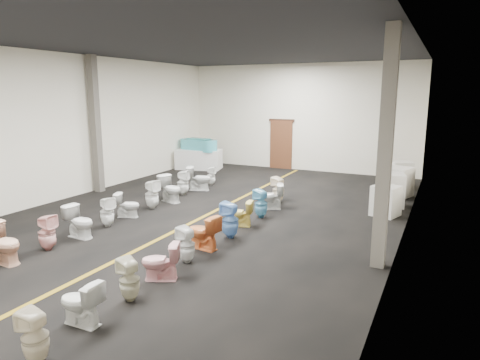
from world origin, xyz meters
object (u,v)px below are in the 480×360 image
(display_table, at_px, (199,159))
(appliance_crate_b, at_px, (391,190))
(appliance_crate_a, at_px, (386,201))
(toilet_right_9, at_px, (270,196))
(appliance_crate_d, at_px, (401,175))
(toilet_right_8, at_px, (261,204))
(toilet_left_11, at_px, (211,176))
(toilet_right_5, at_px, (203,232))
(toilet_right_7, at_px, (240,213))
(toilet_left_3, at_px, (47,232))
(toilet_left_5, at_px, (107,212))
(toilet_left_2, at_px, (4,243))
(toilet_right_10, at_px, (278,190))
(bathtub, at_px, (199,145))
(toilet_left_4, at_px, (80,222))
(toilet_left_10, at_px, (199,178))
(toilet_right_1, at_px, (80,303))
(toilet_left_6, at_px, (127,205))
(toilet_left_8, at_px, (171,189))
(toilet_left_9, at_px, (183,183))
(toilet_left_7, at_px, (152,194))
(toilet_right_6, at_px, (230,220))
(toilet_right_3, at_px, (160,262))
(toilet_right_4, at_px, (187,245))
(appliance_crate_c, at_px, (396,182))
(toilet_right_2, at_px, (129,280))

(display_table, distance_m, appliance_crate_b, 8.89)
(appliance_crate_a, height_order, toilet_right_9, appliance_crate_a)
(appliance_crate_d, height_order, toilet_right_8, appliance_crate_d)
(toilet_left_11, bearing_deg, toilet_right_5, -163.27)
(toilet_right_8, bearing_deg, toilet_right_7, 10.45)
(appliance_crate_a, height_order, toilet_left_3, appliance_crate_a)
(toilet_left_5, distance_m, toilet_right_9, 4.51)
(toilet_left_2, relative_size, toilet_right_10, 1.03)
(bathtub, height_order, toilet_left_4, bathtub)
(appliance_crate_b, distance_m, toilet_right_10, 3.32)
(toilet_left_2, height_order, toilet_right_5, toilet_left_2)
(toilet_left_10, distance_m, toilet_right_9, 3.32)
(toilet_left_11, bearing_deg, toilet_right_9, -134.62)
(toilet_right_1, bearing_deg, toilet_left_4, -134.90)
(toilet_right_8, height_order, toilet_right_9, toilet_right_8)
(toilet_left_11, bearing_deg, toilet_left_5, 169.42)
(toilet_left_6, distance_m, toilet_left_10, 3.62)
(toilet_left_8, bearing_deg, toilet_left_6, -165.31)
(toilet_left_10, bearing_deg, toilet_left_9, 157.17)
(bathtub, bearing_deg, toilet_left_7, -63.16)
(bathtub, bearing_deg, toilet_left_10, -51.38)
(toilet_left_9, height_order, toilet_right_7, toilet_left_9)
(toilet_left_3, distance_m, toilet_right_7, 4.42)
(toilet_left_9, relative_size, toilet_right_6, 0.98)
(toilet_left_3, xyz_separation_m, toilet_left_11, (-0.10, 7.18, -0.05))
(bathtub, xyz_separation_m, toilet_left_8, (2.25, -5.36, -0.66))
(bathtub, distance_m, toilet_left_9, 5.01)
(bathtub, height_order, appliance_crate_d, bathtub)
(toilet_left_3, distance_m, toilet_left_5, 1.81)
(display_table, bearing_deg, toilet_left_6, -73.38)
(toilet_right_3, distance_m, toilet_right_5, 1.68)
(toilet_left_2, height_order, toilet_left_8, toilet_left_8)
(toilet_left_3, relative_size, toilet_right_4, 1.07)
(toilet_left_8, height_order, toilet_right_10, toilet_left_8)
(toilet_left_2, bearing_deg, appliance_crate_b, -35.05)
(toilet_left_7, distance_m, toilet_left_10, 2.65)
(appliance_crate_c, bearing_deg, toilet_right_10, -142.82)
(toilet_right_3, bearing_deg, toilet_left_11, 178.98)
(toilet_right_3, bearing_deg, toilet_left_5, -147.00)
(toilet_left_11, relative_size, toilet_right_7, 1.05)
(bathtub, distance_m, toilet_left_10, 4.28)
(toilet_left_3, bearing_deg, toilet_right_3, -97.88)
(toilet_right_3, bearing_deg, toilet_right_7, 157.52)
(toilet_right_1, height_order, toilet_right_2, toilet_right_2)
(toilet_left_8, height_order, toilet_right_4, toilet_left_8)
(toilet_left_2, height_order, toilet_right_1, toilet_left_2)
(toilet_left_4, height_order, toilet_left_8, toilet_left_8)
(toilet_left_10, xyz_separation_m, toilet_right_8, (3.21, -2.10, -0.02))
(bathtub, distance_m, toilet_right_8, 7.90)
(toilet_left_11, bearing_deg, toilet_right_6, -157.39)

